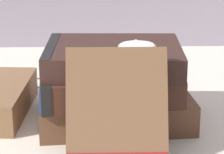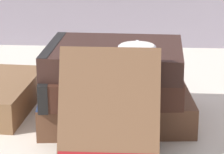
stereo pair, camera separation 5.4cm
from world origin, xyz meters
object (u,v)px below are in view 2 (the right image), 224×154
Objects in this scene: reading_glasses at (62,80)px; pocket_watch at (137,47)px; book_flat_bottom at (111,106)px; book_flat_top at (110,57)px; book_leaning_front at (110,110)px; book_flat_middle at (106,81)px.

pocket_watch is at bearing -66.52° from reading_glasses.
book_flat_bottom is at bearing -70.68° from reading_glasses.
pocket_watch is at bearing -43.42° from book_flat_bottom.
book_flat_top is at bearing 152.61° from pocket_watch.
book_leaning_front reaches higher than book_flat_bottom.
book_flat_middle is 1.06× the size of book_flat_top.
pocket_watch reaches higher than reading_glasses.
book_flat_top reaches higher than reading_glasses.
book_flat_top is 1.60× the size of reading_glasses.
pocket_watch is 0.46× the size of reading_glasses.
pocket_watch is (0.03, -0.02, 0.02)m from book_flat_top.
reading_glasses is (-0.09, 0.16, -0.02)m from book_flat_bottom.
book_flat_middle is 1.69× the size of reading_glasses.
book_flat_bottom is 0.18m from reading_glasses.
book_flat_bottom is 4.11× the size of pocket_watch.
book_flat_bottom is 1.90× the size of reading_glasses.
pocket_watch is (0.03, 0.09, 0.05)m from book_leaning_front.
book_leaning_front reaches higher than book_flat_top.
book_flat_bottom is 0.07m from book_flat_top.
book_leaning_front is (0.01, -0.10, -0.03)m from book_flat_top.
book_flat_middle is 0.07m from pocket_watch.
book_flat_bottom is at bearing 141.84° from pocket_watch.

